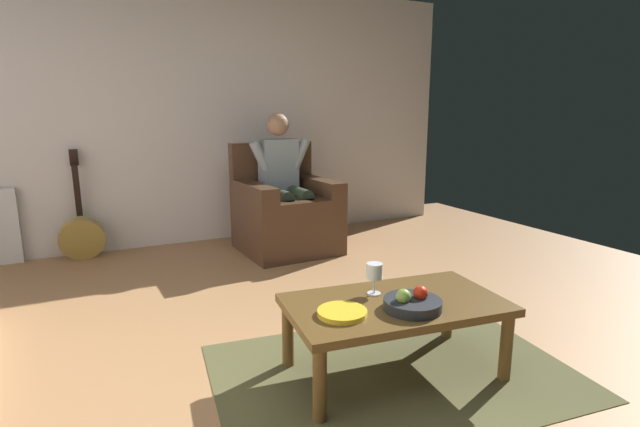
{
  "coord_description": "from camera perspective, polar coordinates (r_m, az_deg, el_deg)",
  "views": [
    {
      "loc": [
        0.93,
        1.84,
        1.28
      ],
      "look_at": [
        -0.53,
        -1.17,
        0.57
      ],
      "focal_mm": 27.04,
      "sensor_mm": 36.0,
      "label": 1
    }
  ],
  "objects": [
    {
      "name": "ground_plane",
      "position": [
        2.43,
        0.91,
        -19.92
      ],
      "size": [
        7.05,
        7.05,
        0.0
      ],
      "primitive_type": "plane",
      "color": "#AE7D50"
    },
    {
      "name": "wall_back",
      "position": [
        4.89,
        -15.15,
        11.23
      ],
      "size": [
        5.66,
        0.06,
        2.5
      ],
      "primitive_type": "cube",
      "color": "silver",
      "rests_on": "ground"
    },
    {
      "name": "rug",
      "position": [
        2.57,
        8.62,
        -17.99
      ],
      "size": [
        1.87,
        1.37,
        0.01
      ],
      "primitive_type": "cube",
      "rotation": [
        0.0,
        0.0,
        -0.11
      ],
      "color": "brown",
      "rests_on": "ground"
    },
    {
      "name": "armchair",
      "position": [
        4.5,
        -4.14,
        -0.06
      ],
      "size": [
        0.86,
        0.85,
        0.99
      ],
      "rotation": [
        0.0,
        0.0,
        0.06
      ],
      "color": "#4A3020",
      "rests_on": "ground"
    },
    {
      "name": "person_seated",
      "position": [
        4.45,
        -4.26,
        4.23
      ],
      "size": [
        0.61,
        0.58,
        1.27
      ],
      "rotation": [
        0.0,
        0.0,
        0.06
      ],
      "color": "#95A3AA",
      "rests_on": "ground"
    },
    {
      "name": "coffee_table",
      "position": [
        2.43,
        8.87,
        -11.33
      ],
      "size": [
        1.11,
        0.69,
        0.38
      ],
      "rotation": [
        0.0,
        0.0,
        -0.11
      ],
      "color": "brown",
      "rests_on": "ground"
    },
    {
      "name": "guitar",
      "position": [
        4.72,
        -26.38,
        -2.27
      ],
      "size": [
        0.38,
        0.24,
        0.97
      ],
      "color": "#A9893D",
      "rests_on": "ground"
    },
    {
      "name": "wine_glass_near",
      "position": [
        2.44,
        6.47,
        -7.01
      ],
      "size": [
        0.08,
        0.08,
        0.16
      ],
      "color": "silver",
      "rests_on": "coffee_table"
    },
    {
      "name": "fruit_bowl",
      "position": [
        2.31,
        10.88,
        -10.34
      ],
      "size": [
        0.27,
        0.27,
        0.11
      ],
      "color": "black",
      "rests_on": "coffee_table"
    },
    {
      "name": "decorative_dish",
      "position": [
        2.22,
        2.64,
        -11.63
      ],
      "size": [
        0.23,
        0.23,
        0.02
      ],
      "primitive_type": "cylinder",
      "color": "gold",
      "rests_on": "coffee_table"
    }
  ]
}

